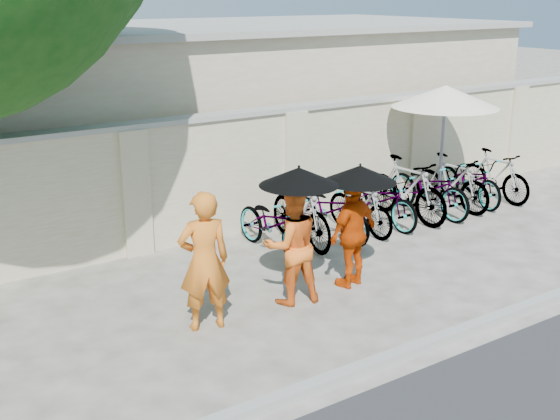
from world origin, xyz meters
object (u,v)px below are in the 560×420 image
monk_center (292,245)px  patio_umbrella (445,98)px  monk_right (353,233)px  monk_left (204,261)px

monk_center → patio_umbrella: (4.75, 1.92, 1.32)m
monk_center → monk_right: monk_center is taller
patio_umbrella → monk_center: bearing=-158.0°
monk_right → patio_umbrella: patio_umbrella is taller
monk_center → monk_right: bearing=-168.9°
monk_center → patio_umbrella: patio_umbrella is taller
monk_left → monk_center: monk_left is taller
monk_left → monk_center: bearing=-165.6°
monk_center → monk_left: bearing=13.7°
patio_umbrella → monk_left: bearing=-162.1°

